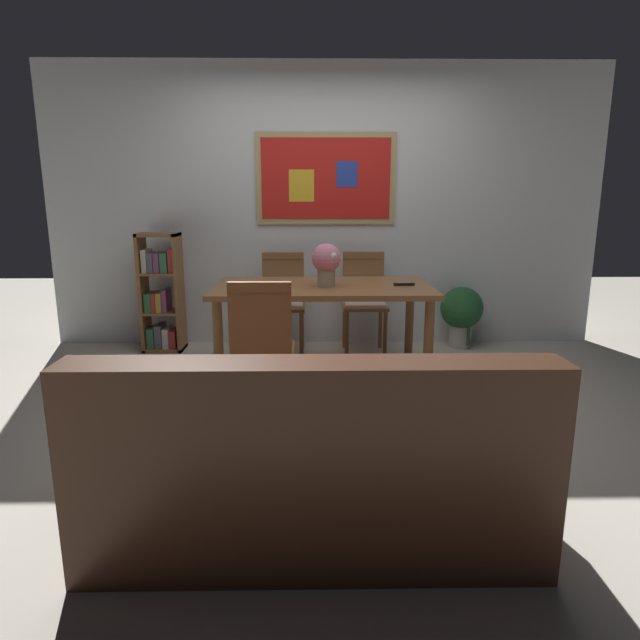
{
  "coord_description": "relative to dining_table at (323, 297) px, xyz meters",
  "views": [
    {
      "loc": [
        -0.13,
        -3.55,
        1.4
      ],
      "look_at": [
        -0.08,
        -0.24,
        0.65
      ],
      "focal_mm": 30.44,
      "sensor_mm": 36.0,
      "label": 1
    }
  ],
  "objects": [
    {
      "name": "dining_chair_far_right",
      "position": [
        0.39,
        0.8,
        -0.12
      ],
      "size": [
        0.4,
        0.41,
        0.91
      ],
      "color": "brown",
      "rests_on": "ground_plane"
    },
    {
      "name": "flower_vase",
      "position": [
        0.03,
        -0.04,
        0.28
      ],
      "size": [
        0.23,
        0.22,
        0.32
      ],
      "color": "tan",
      "rests_on": "dining_table"
    },
    {
      "name": "wall_back_with_painting",
      "position": [
        0.04,
        1.15,
        0.65
      ],
      "size": [
        5.2,
        0.14,
        2.6
      ],
      "color": "silver",
      "rests_on": "ground_plane"
    },
    {
      "name": "dining_chair_near_left",
      "position": [
        -0.4,
        -0.79,
        -0.12
      ],
      "size": [
        0.4,
        0.41,
        0.91
      ],
      "color": "brown",
      "rests_on": "ground_plane"
    },
    {
      "name": "dining_table",
      "position": [
        0.0,
        0.0,
        0.0
      ],
      "size": [
        1.65,
        0.92,
        0.75
      ],
      "color": "brown",
      "rests_on": "ground_plane"
    },
    {
      "name": "ground_plane",
      "position": [
        0.04,
        -0.53,
        -0.66
      ],
      "size": [
        12.0,
        12.0,
        0.0
      ],
      "primitive_type": "plane",
      "color": "beige"
    },
    {
      "name": "bookshelf",
      "position": [
        -1.47,
        0.85,
        -0.14
      ],
      "size": [
        0.36,
        0.28,
        1.09
      ],
      "color": "brown",
      "rests_on": "ground_plane"
    },
    {
      "name": "tv_remote",
      "position": [
        0.62,
        -0.02,
        0.1
      ],
      "size": [
        0.16,
        0.05,
        0.02
      ],
      "color": "black",
      "rests_on": "dining_table"
    },
    {
      "name": "leather_couch",
      "position": [
        -0.08,
        -2.02,
        -0.34
      ],
      "size": [
        1.8,
        0.84,
        0.84
      ],
      "color": "#472819",
      "rests_on": "ground_plane"
    },
    {
      "name": "potted_ivy",
      "position": [
        1.33,
        0.91,
        -0.32
      ],
      "size": [
        0.4,
        0.4,
        0.59
      ],
      "color": "#B2ADA3",
      "rests_on": "ground_plane"
    },
    {
      "name": "dining_chair_far_left",
      "position": [
        -0.35,
        0.77,
        -0.12
      ],
      "size": [
        0.4,
        0.41,
        0.91
      ],
      "color": "brown",
      "rests_on": "ground_plane"
    }
  ]
}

